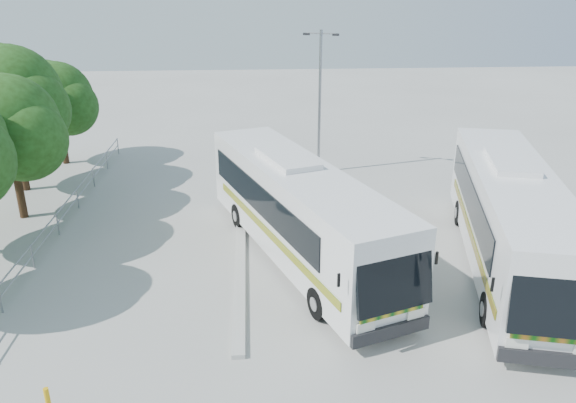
{
  "coord_description": "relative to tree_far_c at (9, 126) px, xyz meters",
  "views": [
    {
      "loc": [
        -1.81,
        -19.29,
        10.08
      ],
      "look_at": [
        -0.35,
        1.52,
        1.85
      ],
      "focal_mm": 35.0,
      "sensor_mm": 36.0,
      "label": 1
    }
  ],
  "objects": [
    {
      "name": "coach_main",
      "position": [
        12.1,
        -4.83,
        -2.27
      ],
      "size": [
        6.81,
        13.16,
        3.62
      ],
      "rotation": [
        0.0,
        0.0,
        0.34
      ],
      "color": "silver",
      "rests_on": "ground"
    },
    {
      "name": "tree_far_d",
      "position": [
        -1.19,
        3.7,
        0.56
      ],
      "size": [
        5.62,
        5.3,
        7.33
      ],
      "color": "#382314",
      "rests_on": "ground"
    },
    {
      "name": "tree_far_c",
      "position": [
        0.0,
        0.0,
        0.0
      ],
      "size": [
        4.97,
        4.69,
        6.49
      ],
      "color": "#382314",
      "rests_on": "ground"
    },
    {
      "name": "tree_far_e",
      "position": [
        -0.51,
        8.2,
        -0.37
      ],
      "size": [
        4.54,
        4.28,
        5.92
      ],
      "color": "#382314",
      "rests_on": "ground"
    },
    {
      "name": "kerb_divider",
      "position": [
        9.82,
        -3.1,
        -4.18
      ],
      "size": [
        0.4,
        16.0,
        0.15
      ],
      "primitive_type": "cube",
      "color": "#B2B2AD",
      "rests_on": "ground"
    },
    {
      "name": "railing",
      "position": [
        2.12,
        -1.1,
        -3.52
      ],
      "size": [
        0.06,
        22.0,
        1.0
      ],
      "color": "gray",
      "rests_on": "ground"
    },
    {
      "name": "coach_adjacent",
      "position": [
        19.76,
        -6.09,
        -2.24
      ],
      "size": [
        5.75,
        13.52,
        3.68
      ],
      "rotation": [
        0.0,
        0.0,
        -0.24
      ],
      "color": "white",
      "rests_on": "ground"
    },
    {
      "name": "lamppost",
      "position": [
        14.12,
        5.53,
        0.01
      ],
      "size": [
        1.84,
        0.78,
        7.73
      ],
      "rotation": [
        0.0,
        0.0,
        -0.33
      ],
      "color": "gray",
      "rests_on": "ground"
    },
    {
      "name": "ground",
      "position": [
        12.12,
        -5.1,
        -4.26
      ],
      "size": [
        100.0,
        100.0,
        0.0
      ],
      "primitive_type": "plane",
      "color": "#AAAAA4",
      "rests_on": "ground"
    }
  ]
}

